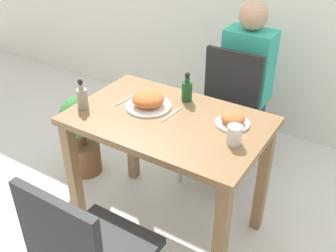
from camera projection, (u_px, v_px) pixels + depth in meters
ground_plane at (168, 224)px, 2.45m from camera, size 16.00×16.00×0.00m
dining_table at (168, 139)px, 2.12m from camera, size 1.03×0.66×0.77m
chair_far at (223, 111)px, 2.65m from camera, size 0.42×0.42×0.89m
food_plate at (148, 101)px, 2.13m from camera, size 0.25×0.25×0.09m
side_plate at (233, 120)px, 1.98m from camera, size 0.18×0.18×0.06m
drink_cup at (234, 135)px, 1.82m from camera, size 0.07×0.07×0.09m
sauce_bottle at (187, 90)px, 2.18m from camera, size 0.06×0.06×0.17m
condiment_bottle at (82, 97)px, 2.11m from camera, size 0.06×0.06×0.17m
fork_utensil at (126, 100)px, 2.21m from camera, size 0.03×0.17×0.00m
spoon_utensil at (173, 114)px, 2.07m from camera, size 0.02×0.18×0.00m
potted_plant_left at (82, 130)px, 2.73m from camera, size 0.29×0.29×0.61m
person_figure at (246, 82)px, 2.86m from camera, size 0.34×0.22×1.17m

